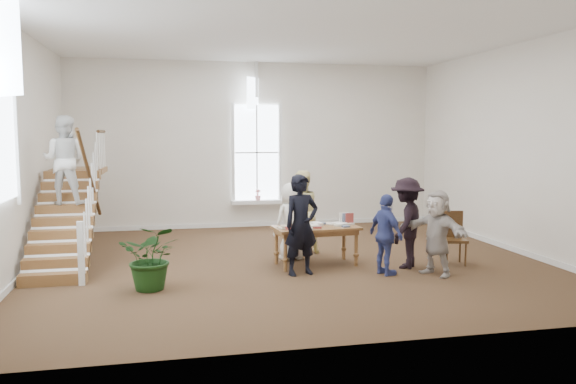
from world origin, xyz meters
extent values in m
plane|color=#3F2C18|center=(0.00, 0.00, 0.00)|extent=(10.00, 10.00, 0.00)
plane|color=beige|center=(0.00, 4.50, 2.25)|extent=(10.00, 0.00, 10.00)
plane|color=beige|center=(0.00, -4.50, 2.25)|extent=(10.00, 0.00, 10.00)
plane|color=beige|center=(-5.00, 0.00, 2.25)|extent=(0.00, 9.00, 9.00)
plane|color=beige|center=(5.00, 0.00, 2.25)|extent=(0.00, 9.00, 9.00)
plane|color=white|center=(0.00, 0.00, 4.50)|extent=(10.00, 10.00, 0.00)
cube|color=white|center=(0.00, 4.32, 0.70)|extent=(1.45, 0.28, 0.10)
plane|color=white|center=(0.00, 4.44, 2.05)|extent=(2.60, 0.00, 2.60)
plane|color=white|center=(0.00, 4.44, 3.65)|extent=(0.60, 0.60, 0.85)
cube|color=white|center=(0.00, 4.47, 0.06)|extent=(10.00, 0.04, 0.12)
imported|color=pink|center=(0.00, 4.29, 0.90)|extent=(0.17, 0.17, 0.30)
cube|color=brown|center=(-4.35, -0.80, 0.10)|extent=(1.10, 0.30, 0.20)
cube|color=brown|center=(-4.35, -0.50, 0.30)|extent=(1.10, 0.30, 0.20)
cube|color=brown|center=(-4.35, -0.20, 0.50)|extent=(1.10, 0.30, 0.20)
cube|color=brown|center=(-4.35, 0.10, 0.70)|extent=(1.10, 0.30, 0.20)
cube|color=brown|center=(-4.35, 0.40, 0.90)|extent=(1.10, 0.30, 0.20)
cube|color=brown|center=(-4.35, 0.70, 1.10)|extent=(1.10, 0.30, 0.20)
cube|color=brown|center=(-4.35, 1.00, 1.30)|extent=(1.10, 0.30, 0.20)
cube|color=brown|center=(-4.35, 1.30, 1.50)|extent=(1.10, 0.30, 0.20)
cube|color=brown|center=(-4.35, 1.60, 1.70)|extent=(1.10, 0.30, 0.20)
cube|color=brown|center=(-4.35, 2.50, 1.74)|extent=(1.10, 1.20, 0.12)
cube|color=white|center=(-3.86, -0.95, 0.55)|extent=(0.10, 0.10, 1.10)
cylinder|color=#37230F|center=(-3.85, 0.40, 1.75)|extent=(0.07, 2.74, 1.86)
imported|color=silver|center=(-4.35, 0.70, 2.06)|extent=(0.94, 0.79, 1.72)
cube|color=brown|center=(0.42, -0.36, 0.74)|extent=(1.70, 0.96, 0.05)
cube|color=brown|center=(0.42, -0.36, 0.67)|extent=(1.57, 0.83, 0.10)
cylinder|color=brown|center=(-0.27, -0.73, 0.35)|extent=(0.07, 0.07, 0.72)
cylinder|color=brown|center=(1.16, -0.61, 0.35)|extent=(0.07, 0.07, 0.72)
cylinder|color=brown|center=(-0.33, -0.11, 0.35)|extent=(0.07, 0.07, 0.72)
cylinder|color=brown|center=(1.11, 0.01, 0.35)|extent=(0.07, 0.07, 0.72)
cube|color=silver|center=(0.35, -0.45, 0.80)|extent=(0.21, 0.28, 0.05)
cube|color=beige|center=(0.78, -0.18, 0.78)|extent=(0.26, 0.30, 0.02)
cube|color=tan|center=(-0.23, -0.47, 0.80)|extent=(0.15, 0.19, 0.06)
cube|color=silver|center=(0.10, -0.51, 0.80)|extent=(0.22, 0.29, 0.06)
cube|color=#4C5972|center=(0.95, -0.50, 0.78)|extent=(0.18, 0.24, 0.03)
cube|color=maroon|center=(0.40, -0.47, 0.78)|extent=(0.23, 0.31, 0.03)
cube|color=white|center=(0.46, -0.24, 0.80)|extent=(0.22, 0.29, 0.06)
cube|color=#BFB299|center=(0.83, -0.42, 0.79)|extent=(0.15, 0.21, 0.03)
cube|color=silver|center=(1.07, -0.30, 0.79)|extent=(0.29, 0.27, 0.04)
cube|color=beige|center=(0.18, -0.64, 0.78)|extent=(0.22, 0.29, 0.03)
cube|color=tan|center=(0.88, -0.21, 0.78)|extent=(0.20, 0.22, 0.03)
cube|color=silver|center=(0.17, -0.64, 0.79)|extent=(0.15, 0.27, 0.04)
cube|color=#4C5972|center=(0.57, -0.11, 0.79)|extent=(0.20, 0.22, 0.03)
cube|color=maroon|center=(-0.15, -0.53, 0.80)|extent=(0.28, 0.26, 0.06)
cube|color=white|center=(1.02, -0.19, 0.78)|extent=(0.23, 0.32, 0.02)
cube|color=#BFB299|center=(-0.23, -0.47, 0.78)|extent=(0.28, 0.28, 0.03)
cube|color=silver|center=(0.91, -0.33, 0.79)|extent=(0.32, 0.36, 0.05)
imported|color=black|center=(-0.03, -1.01, 0.92)|extent=(0.76, 0.59, 1.84)
imported|color=silver|center=(0.07, 0.24, 0.79)|extent=(0.90, 0.73, 1.58)
imported|color=#F6E69A|center=(0.37, 0.74, 0.90)|extent=(1.03, 0.91, 1.79)
imported|color=#374286|center=(1.47, -1.35, 0.74)|extent=(0.59, 0.94, 1.48)
imported|color=black|center=(2.07, -0.90, 0.87)|extent=(1.21, 1.28, 1.74)
imported|color=#BFB4AC|center=(2.37, -1.55, 0.78)|extent=(1.06, 1.51, 1.56)
imported|color=#143410|center=(-2.67, -1.48, 0.55)|extent=(1.14, 1.04, 1.10)
cube|color=#37230F|center=(3.09, -0.86, 0.48)|extent=(0.53, 0.53, 0.05)
cube|color=#37230F|center=(3.14, -0.66, 0.77)|extent=(0.45, 0.14, 0.54)
cylinder|color=#37230F|center=(2.88, -1.00, 0.24)|extent=(0.04, 0.04, 0.47)
cylinder|color=#37230F|center=(3.23, -1.08, 0.24)|extent=(0.04, 0.04, 0.47)
cylinder|color=#37230F|center=(2.95, -0.64, 0.24)|extent=(0.04, 0.04, 0.47)
cylinder|color=#37230F|center=(3.31, -0.72, 0.24)|extent=(0.04, 0.04, 0.47)
camera|label=1|loc=(-2.37, -10.82, 2.58)|focal=35.00mm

